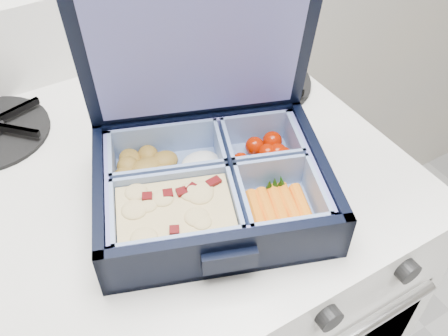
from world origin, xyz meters
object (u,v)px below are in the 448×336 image
bento_box (212,186)px  burner_grate (255,77)px  stove (179,315)px  fork (165,126)px

bento_box → burner_grate: bearing=65.6°
stove → fork: fork is taller
stove → fork: 0.41m
stove → fork: bearing=54.5°
stove → burner_grate: size_ratio=4.87×
bento_box → burner_grate: (0.17, 0.17, -0.02)m
burner_grate → stove: bearing=-160.4°
stove → bento_box: (0.02, -0.11, 0.43)m
bento_box → fork: (0.01, 0.15, -0.03)m
stove → bento_box: bearing=-81.0°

